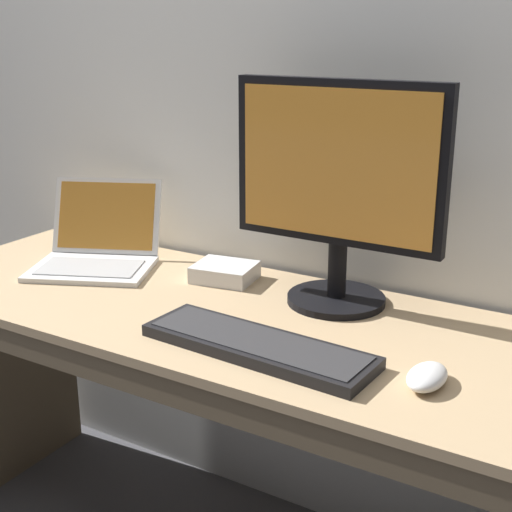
% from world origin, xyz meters
% --- Properties ---
extents(desk, '(1.67, 0.60, 0.71)m').
position_xyz_m(desk, '(0.00, -0.01, 0.47)').
color(desk, tan).
rests_on(desk, ground).
extents(laptop_white, '(0.40, 0.40, 0.21)m').
position_xyz_m(laptop_white, '(-0.47, 0.10, 0.76)').
color(laptop_white, white).
rests_on(laptop_white, desk).
extents(external_monitor, '(0.49, 0.23, 0.50)m').
position_xyz_m(external_monitor, '(0.19, 0.15, 0.99)').
color(external_monitor, black).
rests_on(external_monitor, desk).
extents(wired_keyboard, '(0.49, 0.17, 0.03)m').
position_xyz_m(wired_keyboard, '(0.17, -0.15, 0.73)').
color(wired_keyboard, black).
rests_on(wired_keyboard, desk).
extents(computer_mouse, '(0.07, 0.11, 0.03)m').
position_xyz_m(computer_mouse, '(0.50, -0.11, 0.73)').
color(computer_mouse, white).
rests_on(computer_mouse, desk).
extents(external_drive_box, '(0.16, 0.14, 0.04)m').
position_xyz_m(external_drive_box, '(-0.11, 0.16, 0.74)').
color(external_drive_box, silver).
rests_on(external_drive_box, desk).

